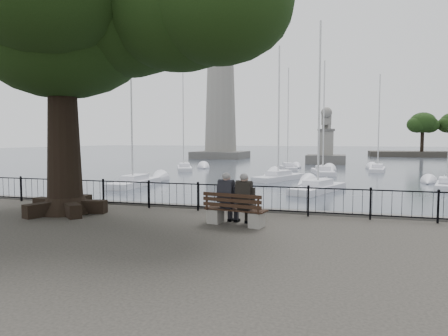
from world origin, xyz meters
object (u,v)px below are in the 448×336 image
at_px(lighthouse, 221,93).
at_px(lion_monument, 326,150).
at_px(person_right, 246,201).
at_px(tree, 88,7).
at_px(person_left, 228,200).
at_px(bench, 235,214).

height_order(lighthouse, lion_monument, lighthouse).
xyz_separation_m(lighthouse, lion_monument, (20.00, -12.06, -10.26)).
height_order(person_right, tree, tree).
relative_size(tree, lion_monument, 1.59).
relative_size(tree, lighthouse, 0.45).
relative_size(person_left, lion_monument, 0.19).
xyz_separation_m(bench, person_right, (0.33, 0.05, 0.39)).
xyz_separation_m(bench, person_left, (-0.25, 0.16, 0.39)).
bearing_deg(bench, tree, 174.43).
distance_m(tree, lighthouse, 62.68).
height_order(person_left, person_right, same).
distance_m(person_left, lighthouse, 65.07).
distance_m(tree, lion_monument, 49.78).
bearing_deg(lion_monument, bench, -91.21).
bearing_deg(lighthouse, tree, -77.46).
bearing_deg(lion_monument, lighthouse, 148.91).
bearing_deg(person_left, bench, -32.14).
xyz_separation_m(person_right, lion_monument, (0.71, 49.46, 0.34)).
bearing_deg(lighthouse, person_left, -73.07).
relative_size(bench, tree, 0.15).
bearing_deg(bench, lighthouse, 107.11).
relative_size(bench, lighthouse, 0.07).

